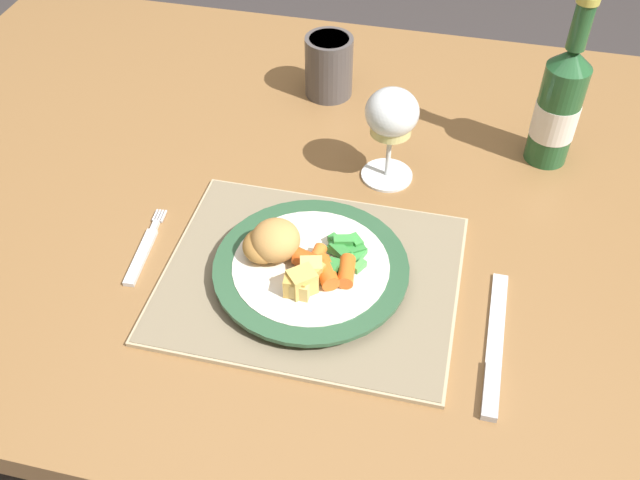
{
  "coord_description": "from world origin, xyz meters",
  "views": [
    {
      "loc": [
        0.14,
        -0.74,
        1.39
      ],
      "look_at": [
        0.0,
        -0.14,
        0.78
      ],
      "focal_mm": 40.0,
      "sensor_mm": 36.0,
      "label": 1
    }
  ],
  "objects_px": {
    "fork": "(144,251)",
    "wine_glass": "(392,118)",
    "dining_table": "(339,233)",
    "table_knife": "(494,354)",
    "dinner_plate": "(308,269)",
    "bottle": "(559,105)",
    "drinking_cup": "(329,65)"
  },
  "relations": [
    {
      "from": "dining_table",
      "to": "bottle",
      "type": "distance_m",
      "value": 0.36
    },
    {
      "from": "fork",
      "to": "table_knife",
      "type": "relative_size",
      "value": 0.66
    },
    {
      "from": "dinner_plate",
      "to": "fork",
      "type": "height_order",
      "value": "dinner_plate"
    },
    {
      "from": "fork",
      "to": "drinking_cup",
      "type": "height_order",
      "value": "drinking_cup"
    },
    {
      "from": "table_knife",
      "to": "wine_glass",
      "type": "height_order",
      "value": "wine_glass"
    },
    {
      "from": "dining_table",
      "to": "wine_glass",
      "type": "relative_size",
      "value": 10.35
    },
    {
      "from": "fork",
      "to": "drinking_cup",
      "type": "xyz_separation_m",
      "value": [
        0.15,
        0.41,
        0.05
      ]
    },
    {
      "from": "dinner_plate",
      "to": "wine_glass",
      "type": "height_order",
      "value": "wine_glass"
    },
    {
      "from": "wine_glass",
      "to": "drinking_cup",
      "type": "distance_m",
      "value": 0.23
    },
    {
      "from": "fork",
      "to": "dinner_plate",
      "type": "bearing_deg",
      "value": 1.29
    },
    {
      "from": "drinking_cup",
      "to": "fork",
      "type": "bearing_deg",
      "value": -110.01
    },
    {
      "from": "dinner_plate",
      "to": "wine_glass",
      "type": "relative_size",
      "value": 1.68
    },
    {
      "from": "bottle",
      "to": "drinking_cup",
      "type": "relative_size",
      "value": 2.55
    },
    {
      "from": "dinner_plate",
      "to": "drinking_cup",
      "type": "distance_m",
      "value": 0.41
    },
    {
      "from": "fork",
      "to": "bottle",
      "type": "bearing_deg",
      "value": 32.57
    },
    {
      "from": "fork",
      "to": "wine_glass",
      "type": "distance_m",
      "value": 0.37
    },
    {
      "from": "dinner_plate",
      "to": "bottle",
      "type": "height_order",
      "value": "bottle"
    },
    {
      "from": "drinking_cup",
      "to": "dinner_plate",
      "type": "bearing_deg",
      "value": -80.8
    },
    {
      "from": "dinner_plate",
      "to": "drinking_cup",
      "type": "bearing_deg",
      "value": 99.2
    },
    {
      "from": "dinner_plate",
      "to": "bottle",
      "type": "distance_m",
      "value": 0.43
    },
    {
      "from": "dining_table",
      "to": "table_knife",
      "type": "distance_m",
      "value": 0.34
    },
    {
      "from": "bottle",
      "to": "drinking_cup",
      "type": "xyz_separation_m",
      "value": [
        -0.35,
        0.09,
        -0.04
      ]
    },
    {
      "from": "bottle",
      "to": "dinner_plate",
      "type": "bearing_deg",
      "value": -131.99
    },
    {
      "from": "fork",
      "to": "table_knife",
      "type": "bearing_deg",
      "value": -7.82
    },
    {
      "from": "dinner_plate",
      "to": "wine_glass",
      "type": "xyz_separation_m",
      "value": [
        0.06,
        0.22,
        0.08
      ]
    },
    {
      "from": "bottle",
      "to": "wine_glass",
      "type": "bearing_deg",
      "value": -156.41
    },
    {
      "from": "wine_glass",
      "to": "bottle",
      "type": "bearing_deg",
      "value": 23.59
    },
    {
      "from": "bottle",
      "to": "drinking_cup",
      "type": "distance_m",
      "value": 0.36
    },
    {
      "from": "dining_table",
      "to": "bottle",
      "type": "height_order",
      "value": "bottle"
    },
    {
      "from": "dining_table",
      "to": "drinking_cup",
      "type": "xyz_separation_m",
      "value": [
        -0.07,
        0.24,
        0.13
      ]
    },
    {
      "from": "fork",
      "to": "table_knife",
      "type": "height_order",
      "value": "table_knife"
    },
    {
      "from": "table_knife",
      "to": "drinking_cup",
      "type": "distance_m",
      "value": 0.56
    }
  ]
}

